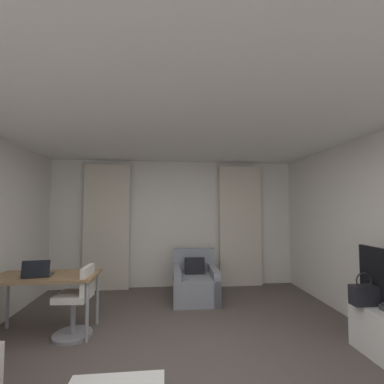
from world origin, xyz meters
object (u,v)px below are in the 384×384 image
(armchair, at_px, (195,283))
(handbag_primary, at_px, (364,294))
(desk, at_px, (46,280))
(laptop, at_px, (37,273))
(desk_chair, at_px, (77,305))

(armchair, relative_size, handbag_primary, 2.42)
(desk, relative_size, handbag_primary, 3.49)
(armchair, bearing_deg, handbag_primary, -47.96)
(laptop, height_order, handbag_primary, laptop)
(armchair, distance_m, desk, 2.38)
(desk, distance_m, laptop, 0.16)
(desk_chair, relative_size, handbag_primary, 2.39)
(desk_chair, bearing_deg, laptop, 179.70)
(desk_chair, distance_m, handbag_primary, 3.47)
(desk_chair, bearing_deg, desk, 168.07)
(armchair, bearing_deg, desk, -152.25)
(desk, bearing_deg, armchair, 27.75)
(desk_chair, xyz_separation_m, laptop, (-0.49, 0.00, 0.41))
(desk, bearing_deg, handbag_primary, -12.13)
(armchair, relative_size, desk_chair, 1.01)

